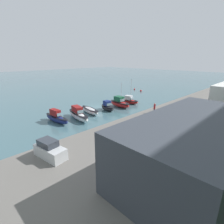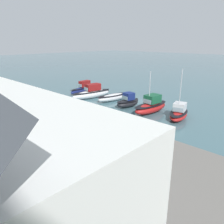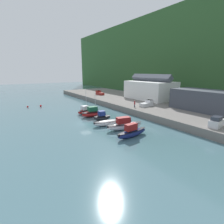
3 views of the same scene
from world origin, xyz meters
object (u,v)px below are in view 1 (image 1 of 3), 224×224
object	(u,v)px
mooring_buoy_0	(141,91)
mooring_buoy_1	(134,89)
moored_boat_2	(107,107)
moored_boat_0	(129,101)
parked_car_0	(50,150)
person_on_quay	(154,108)
moored_boat_3	(90,110)
moored_boat_4	(78,114)
moored_boat_1	(120,103)
pickup_truck_1	(223,93)
pickup_truck_0	(173,115)
moored_boat_5	(56,118)

from	to	relation	value
mooring_buoy_0	mooring_buoy_1	bearing A→B (deg)	-105.82
moored_boat_2	mooring_buoy_1	world-z (taller)	moored_boat_2
mooring_buoy_0	moored_boat_0	bearing A→B (deg)	26.49
parked_car_0	person_on_quay	xyz separation A→B (m)	(-24.00, -0.87, 0.18)
moored_boat_2	mooring_buoy_0	distance (m)	29.44
moored_boat_3	moored_boat_4	bearing A→B (deg)	28.13
moored_boat_0	parked_car_0	bearing A→B (deg)	9.34
moored_boat_1	moored_boat_3	distance (m)	9.55
moored_boat_1	mooring_buoy_1	size ratio (longest dim) A/B	12.04
moored_boat_4	mooring_buoy_0	size ratio (longest dim) A/B	12.19
mooring_buoy_0	moored_boat_3	bearing A→B (deg)	14.45
pickup_truck_1	mooring_buoy_0	distance (m)	28.23
moored_boat_3	pickup_truck_0	xyz separation A→B (m)	(-5.63, 18.56, 1.90)
moored_boat_4	parked_car_0	size ratio (longest dim) A/B	2.01
moored_boat_4	mooring_buoy_1	distance (m)	40.80
moored_boat_5	mooring_buoy_1	size ratio (longest dim) A/B	12.47
moored_boat_3	mooring_buoy_0	size ratio (longest dim) A/B	10.18
mooring_buoy_0	mooring_buoy_1	distance (m)	4.37
moored_boat_5	moored_boat_0	bearing A→B (deg)	173.03
moored_boat_3	pickup_truck_0	world-z (taller)	pickup_truck_0
person_on_quay	mooring_buoy_1	xyz separation A→B (m)	(-27.21, -26.55, -2.58)
pickup_truck_0	moored_boat_0	bearing A→B (deg)	-121.86
moored_boat_3	mooring_buoy_0	xyz separation A→B (m)	(-32.53, -8.38, -0.34)
parked_car_0	pickup_truck_0	size ratio (longest dim) A/B	0.90
pickup_truck_1	mooring_buoy_0	xyz separation A→B (m)	(5.35, -27.63, -2.24)
moored_boat_5	pickup_truck_0	bearing A→B (deg)	123.05
moored_boat_1	mooring_buoy_0	xyz separation A→B (m)	(-23.06, -9.56, -0.72)
moored_boat_1	parked_car_0	world-z (taller)	moored_boat_1
moored_boat_1	mooring_buoy_1	xyz separation A→B (m)	(-24.25, -13.76, -0.78)
moored_boat_5	pickup_truck_1	bearing A→B (deg)	152.58
parked_car_0	person_on_quay	world-z (taller)	parked_car_0
moored_boat_4	pickup_truck_0	size ratio (longest dim) A/B	1.81
pickup_truck_0	mooring_buoy_0	xyz separation A→B (m)	(-26.90, -26.94, -2.24)
pickup_truck_0	mooring_buoy_1	distance (m)	42.01
moored_boat_4	pickup_truck_1	world-z (taller)	pickup_truck_1
parked_car_0	pickup_truck_0	xyz separation A→B (m)	(-23.11, 3.73, -0.10)
moored_boat_0	moored_boat_4	world-z (taller)	moored_boat_0
mooring_buoy_1	parked_car_0	bearing A→B (deg)	28.17
moored_boat_1	moored_boat_5	xyz separation A→B (m)	(18.40, -1.16, -0.07)
moored_boat_0	mooring_buoy_0	bearing A→B (deg)	-168.14
moored_boat_1	moored_boat_5	bearing A→B (deg)	1.02
moored_boat_5	mooring_buoy_0	bearing A→B (deg)	-173.63
moored_boat_4	parked_car_0	distance (m)	18.61
moored_boat_2	person_on_quay	xyz separation A→B (m)	(-1.79, 12.71, 1.96)
pickup_truck_1	person_on_quay	size ratio (longest dim) A/B	2.24
moored_boat_1	person_on_quay	world-z (taller)	moored_boat_1
mooring_buoy_0	mooring_buoy_1	world-z (taller)	mooring_buoy_0
person_on_quay	mooring_buoy_0	size ratio (longest dim) A/B	2.94
moored_boat_1	person_on_quay	xyz separation A→B (m)	(2.95, 12.79, 1.80)
person_on_quay	moored_boat_1	bearing A→B (deg)	-103.01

